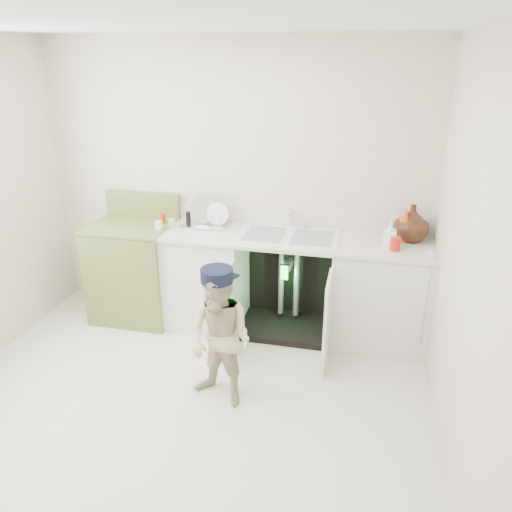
{
  "coord_description": "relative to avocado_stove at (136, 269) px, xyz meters",
  "views": [
    {
      "loc": [
        1.16,
        -2.74,
        2.36
      ],
      "look_at": [
        0.38,
        0.7,
        0.91
      ],
      "focal_mm": 35.0,
      "sensor_mm": 36.0,
      "label": 1
    }
  ],
  "objects": [
    {
      "name": "repair_worker",
      "position": [
        1.15,
        -1.07,
        0.05
      ],
      "size": [
        0.65,
        1.02,
        1.03
      ],
      "rotation": [
        0.0,
        0.0,
        -0.36
      ],
      "color": "#C9B690",
      "rests_on": "ground"
    },
    {
      "name": "ground",
      "position": [
        0.89,
        -1.18,
        -0.47
      ],
      "size": [
        3.5,
        3.5,
        0.0
      ],
      "primitive_type": "plane",
      "color": "beige",
      "rests_on": "ground"
    },
    {
      "name": "counter_run",
      "position": [
        1.46,
        0.03,
        0.0
      ],
      "size": [
        2.44,
        1.02,
        1.2
      ],
      "color": "silver",
      "rests_on": "ground"
    },
    {
      "name": "avocado_stove",
      "position": [
        0.0,
        0.0,
        0.0
      ],
      "size": [
        0.73,
        0.65,
        1.13
      ],
      "color": "olive",
      "rests_on": "ground"
    },
    {
      "name": "room_shell",
      "position": [
        0.89,
        -1.18,
        0.78
      ],
      "size": [
        6.0,
        5.5,
        1.26
      ],
      "color": "silver",
      "rests_on": "ground"
    }
  ]
}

